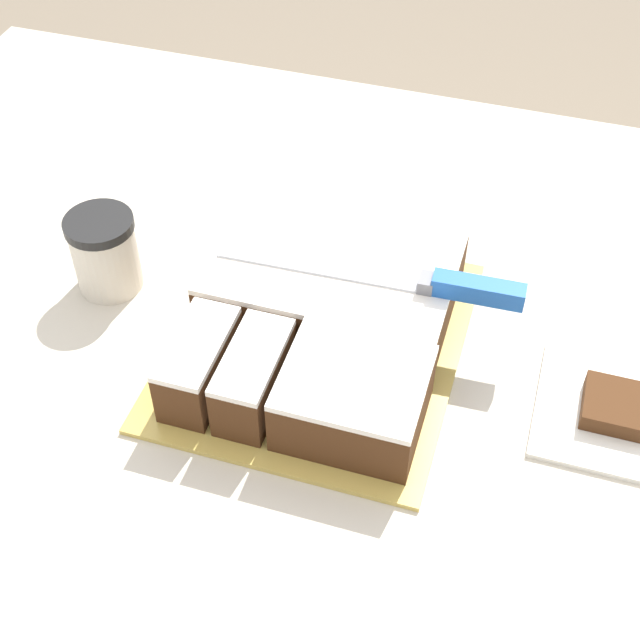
# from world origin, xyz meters

# --- Properties ---
(countertop) EXTENTS (1.40, 1.10, 0.91)m
(countertop) POSITION_xyz_m (0.00, 0.00, 0.45)
(countertop) COLOR beige
(countertop) RESTS_ON ground_plane
(cake_board) EXTENTS (0.31, 0.35, 0.01)m
(cake_board) POSITION_xyz_m (0.00, 0.01, 0.91)
(cake_board) COLOR gold
(cake_board) RESTS_ON countertop
(cake) EXTENTS (0.26, 0.31, 0.07)m
(cake) POSITION_xyz_m (0.01, 0.02, 0.95)
(cake) COLOR #472814
(cake) RESTS_ON cake_board
(knife) EXTENTS (0.33, 0.03, 0.02)m
(knife) POSITION_xyz_m (0.12, 0.06, 0.99)
(knife) COLOR silver
(knife) RESTS_ON cake
(coffee_cup) EXTENTS (0.08, 0.08, 0.10)m
(coffee_cup) POSITION_xyz_m (-0.26, 0.04, 0.96)
(coffee_cup) COLOR beige
(coffee_cup) RESTS_ON countertop
(paper_napkin) EXTENTS (0.15, 0.15, 0.01)m
(paper_napkin) POSITION_xyz_m (0.32, 0.01, 0.91)
(paper_napkin) COLOR white
(paper_napkin) RESTS_ON countertop
(brownie) EXTENTS (0.06, 0.06, 0.02)m
(brownie) POSITION_xyz_m (0.32, 0.01, 0.93)
(brownie) COLOR #472814
(brownie) RESTS_ON paper_napkin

